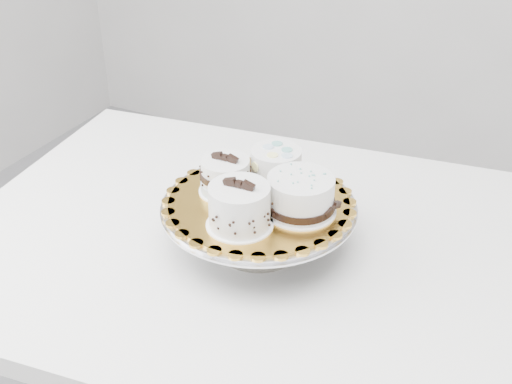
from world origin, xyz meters
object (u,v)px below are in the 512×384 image
at_px(cake_swirl, 239,207).
at_px(cake_banded, 226,177).
at_px(cake_board, 259,202).
at_px(table, 283,270).
at_px(cake_ribbon, 301,196).
at_px(cake_dots, 276,166).
at_px(cake_stand, 259,217).

relative_size(cake_swirl, cake_banded, 1.15).
bearing_deg(cake_banded, cake_board, -2.44).
distance_m(table, cake_banded, 0.23).
bearing_deg(cake_board, cake_ribbon, 1.73).
xyz_separation_m(cake_swirl, cake_dots, (-0.00, 0.16, -0.00)).
relative_size(table, cake_dots, 11.45).
bearing_deg(cake_dots, cake_ribbon, -59.38).
bearing_deg(cake_ribbon, cake_banded, -166.75).
height_order(table, cake_stand, cake_stand).
height_order(cake_board, cake_swirl, cake_swirl).
bearing_deg(cake_stand, cake_banded, 177.75).
height_order(cake_board, cake_banded, cake_banded).
distance_m(cake_stand, cake_banded, 0.10).
height_order(table, cake_banded, cake_banded).
bearing_deg(cake_banded, cake_dots, 44.22).
xyz_separation_m(table, cake_dots, (-0.04, 0.04, 0.21)).
relative_size(cake_swirl, cake_dots, 0.97).
bearing_deg(cake_dots, table, -65.09).
bearing_deg(cake_board, cake_dots, 89.49).
relative_size(cake_dots, cake_ribbon, 0.84).
distance_m(cake_banded, cake_dots, 0.10).
relative_size(cake_stand, cake_ribbon, 2.52).
relative_size(cake_swirl, cake_ribbon, 0.82).
height_order(cake_swirl, cake_dots, cake_swirl).
xyz_separation_m(cake_stand, cake_banded, (-0.07, 0.00, 0.07)).
distance_m(cake_stand, cake_dots, 0.10).
distance_m(cake_board, cake_ribbon, 0.09).
distance_m(cake_swirl, cake_banded, 0.12).
bearing_deg(table, cake_dots, 126.63).
height_order(cake_swirl, cake_banded, cake_swirl).
bearing_deg(cake_banded, table, 15.38).
bearing_deg(table, cake_banded, -171.31).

